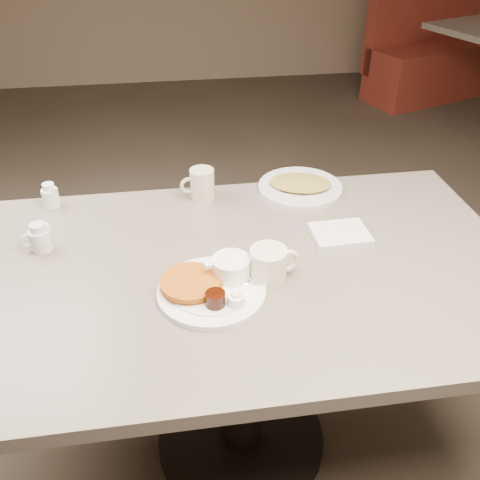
{
  "coord_description": "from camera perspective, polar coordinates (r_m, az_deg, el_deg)",
  "views": [
    {
      "loc": [
        -0.16,
        -1.08,
        1.58
      ],
      "look_at": [
        0.0,
        0.02,
        0.82
      ],
      "focal_mm": 38.97,
      "sensor_mm": 36.0,
      "label": 1
    }
  ],
  "objects": [
    {
      "name": "diner_table",
      "position": [
        1.48,
        0.12,
        -8.12
      ],
      "size": [
        1.5,
        0.9,
        0.75
      ],
      "color": "slate",
      "rests_on": "ground"
    },
    {
      "name": "main_plate",
      "position": [
        1.28,
        -3.02,
        -4.84
      ],
      "size": [
        0.34,
        0.3,
        0.07
      ],
      "color": "white",
      "rests_on": "diner_table"
    },
    {
      "name": "coffee_mug_near",
      "position": [
        1.3,
        3.26,
        -2.65
      ],
      "size": [
        0.14,
        0.11,
        0.09
      ],
      "color": "#F0E3C7",
      "rests_on": "diner_table"
    },
    {
      "name": "napkin",
      "position": [
        1.5,
        10.9,
        0.63
      ],
      "size": [
        0.16,
        0.13,
        0.02
      ],
      "color": "silver",
      "rests_on": "diner_table"
    },
    {
      "name": "coffee_mug_far",
      "position": [
        1.65,
        -4.24,
        6.11
      ],
      "size": [
        0.11,
        0.08,
        0.1
      ],
      "color": "beige",
      "rests_on": "diner_table"
    },
    {
      "name": "creamer_left",
      "position": [
        1.51,
        -21.08,
        0.22
      ],
      "size": [
        0.09,
        0.07,
        0.08
      ],
      "color": "silver",
      "rests_on": "diner_table"
    },
    {
      "name": "creamer_right",
      "position": [
        1.71,
        -20.05,
        4.53
      ],
      "size": [
        0.07,
        0.06,
        0.08
      ],
      "color": "white",
      "rests_on": "diner_table"
    },
    {
      "name": "hash_plate",
      "position": [
        1.72,
        6.61,
        5.9
      ],
      "size": [
        0.34,
        0.34,
        0.04
      ],
      "color": "silver",
      "rests_on": "diner_table"
    },
    {
      "name": "booth_back_right",
      "position": [
        5.02,
        20.99,
        18.87
      ],
      "size": [
        1.6,
        1.73,
        1.12
      ],
      "color": "maroon",
      "rests_on": "ground"
    }
  ]
}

